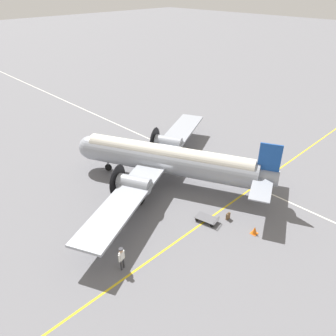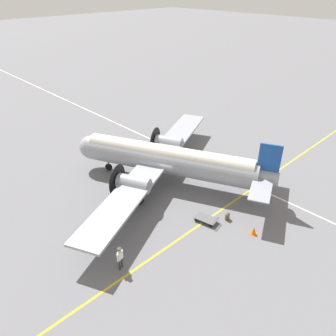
{
  "view_description": "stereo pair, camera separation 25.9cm",
  "coord_description": "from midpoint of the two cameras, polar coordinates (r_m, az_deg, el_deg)",
  "views": [
    {
      "loc": [
        18.07,
        18.23,
        16.44
      ],
      "look_at": [
        0.0,
        0.0,
        1.51
      ],
      "focal_mm": 35.0,
      "sensor_mm": 36.0,
      "label": 1
    },
    {
      "loc": [
        17.89,
        18.41,
        16.44
      ],
      "look_at": [
        0.0,
        0.0,
        1.51
      ],
      "focal_mm": 35.0,
      "sensor_mm": 36.0,
      "label": 2
    }
  ],
  "objects": [
    {
      "name": "ground_plane",
      "position": [
        30.49,
        0.24,
        -2.46
      ],
      "size": [
        300.0,
        300.0,
        0.0
      ],
      "primitive_type": "plane",
      "color": "slate"
    },
    {
      "name": "apron_line_eastwest",
      "position": [
        27.26,
        9.3,
        -7.37
      ],
      "size": [
        120.0,
        0.16,
        0.01
      ],
      "color": "gold",
      "rests_on": "ground_plane"
    },
    {
      "name": "apron_line_northsouth",
      "position": [
        33.73,
        6.42,
        0.81
      ],
      "size": [
        0.16,
        120.0,
        0.01
      ],
      "color": "silver",
      "rests_on": "ground_plane"
    },
    {
      "name": "airliner_main",
      "position": [
        29.38,
        -0.41,
        1.59
      ],
      "size": [
        22.9,
        18.25,
        5.34
      ],
      "rotation": [
        0.0,
        0.0,
        5.15
      ],
      "color": "#9399A3",
      "rests_on": "ground_plane"
    },
    {
      "name": "crew_foreground",
      "position": [
        21.82,
        -8.02,
        -14.92
      ],
      "size": [
        0.57,
        0.36,
        1.74
      ],
      "rotation": [
        0.0,
        0.0,
        -2.87
      ],
      "color": "#2D2D33",
      "rests_on": "ground_plane"
    },
    {
      "name": "suitcase_near_door",
      "position": [
        26.33,
        10.59,
        -8.3
      ],
      "size": [
        0.39,
        0.15,
        0.59
      ],
      "color": "brown",
      "rests_on": "ground_plane"
    },
    {
      "name": "baggage_cart",
      "position": [
        25.88,
        6.95,
        -8.77
      ],
      "size": [
        1.31,
        1.89,
        0.56
      ],
      "rotation": [
        0.0,
        0.0,
        4.93
      ],
      "color": "#56565B",
      "rests_on": "ground_plane"
    },
    {
      "name": "traffic_cone",
      "position": [
        25.4,
        14.99,
        -10.54
      ],
      "size": [
        0.48,
        0.48,
        0.63
      ],
      "color": "orange",
      "rests_on": "ground_plane"
    }
  ]
}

